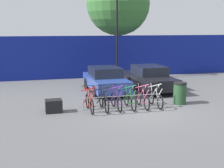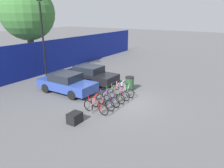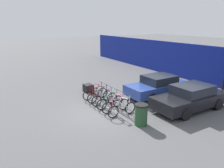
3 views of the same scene
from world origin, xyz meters
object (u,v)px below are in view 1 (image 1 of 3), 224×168
Objects in this scene: bicycle_black at (104,102)px; bicycle_red at (90,103)px; trash_bin at (180,93)px; tree_behind_hoarding at (118,4)px; bicycle_white at (155,99)px; lamp_post at (117,27)px; bicycle_pink at (142,99)px; car_blue at (105,80)px; car_black at (150,78)px; bicycle_purple at (116,101)px; cargo_crate at (54,106)px; bike_rack at (122,97)px; bicycle_green at (130,100)px.

bicycle_red is at bearing 179.62° from bicycle_black.
trash_bin is 11.62m from tree_behind_hoarding.
bicycle_black is 12.44m from tree_behind_hoarding.
bicycle_white is at bearing -171.45° from trash_bin.
bicycle_red is 0.26× the size of lamp_post.
bicycle_pink is at bearing 178.76° from bicycle_white.
car_blue is at bearing 109.40° from bicycle_white.
bicycle_white is (3.05, 0.00, 0.00)m from bicycle_red.
car_black is (4.26, 3.75, 0.31)m from bicycle_red.
bicycle_purple is 1.23m from bicycle_pink.
bicycle_white is (1.85, 0.00, 0.00)m from bicycle_purple.
car_black is (2.62, -0.01, 0.00)m from car_blue.
car_blue is at bearing 68.23° from bicycle_red.
cargo_crate is at bearing 173.61° from bicycle_black.
lamp_post reaches higher than bike_rack.
bicycle_pink and bicycle_white have the same top height.
trash_bin is at bearing 4.80° from bicycle_purple.
tree_behind_hoarding reaches higher than car_black.
car_blue is 4.74m from cargo_crate.
bicycle_pink is 0.38× the size of car_black.
car_black is (1.21, 3.75, 0.31)m from bicycle_white.
bicycle_red and bicycle_white have the same top height.
bicycle_black is at bearing -109.78° from lamp_post.
lamp_post reaches higher than bicycle_green.
bike_rack is at bearing -105.10° from tree_behind_hoarding.
bike_rack is at bearing 25.63° from bicycle_purple.
car_blue is 4.14× the size of trash_bin.
car_black reaches higher than bicycle_purple.
cargo_crate is (-5.87, 0.03, -0.24)m from trash_bin.
car_black is 0.69× the size of lamp_post.
bicycle_green reaches higher than cargo_crate.
bicycle_green is 0.60m from bicycle_pink.
lamp_post is (1.68, 7.97, 3.22)m from bicycle_green.
lamp_post is at bearing 69.84° from bicycle_black.
bicycle_red is at bearing -112.18° from tree_behind_hoarding.
tree_behind_hoarding is (3.76, 10.77, 4.96)m from bicycle_black.
car_blue is at bearing 74.64° from bicycle_black.
bike_rack is 0.92m from bicycle_pink.
bicycle_red is 2.42m from bicycle_pink.
bicycle_white is (1.53, -0.15, -0.11)m from bike_rack.
bicycle_white is 1.66× the size of trash_bin.
bicycle_pink is at bearing -3.28° from cargo_crate.
trash_bin is at bearing -52.48° from car_blue.
trash_bin is at bearing -90.13° from tree_behind_hoarding.
lamp_post reaches higher than bicycle_pink.
trash_bin is (0.11, -3.55, -0.17)m from car_black.
bicycle_black is 0.40× the size of car_blue.
bicycle_pink is 4.18m from car_black.
bike_rack is 12.03m from tree_behind_hoarding.
bicycle_red is 5.68m from car_black.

